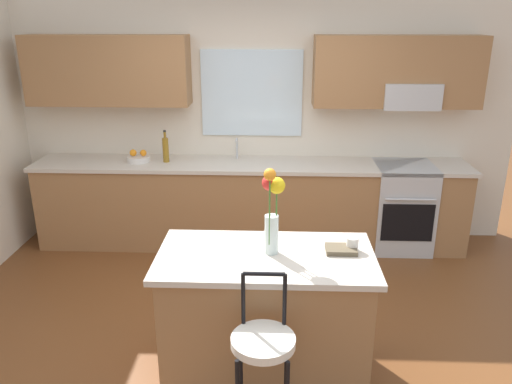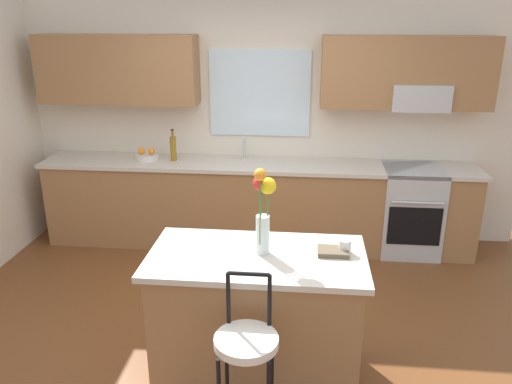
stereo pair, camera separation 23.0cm
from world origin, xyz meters
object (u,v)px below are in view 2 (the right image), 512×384
object	(u,v)px
mug_ceramic	(345,246)
bottle_olive_oil	(173,148)
kitchen_island	(257,316)
flower_vase	(263,206)
bar_stool_near	(246,348)
cookbook	(333,252)
fruit_bowl_oranges	(147,156)
oven_range	(409,210)

from	to	relation	value
mug_ceramic	bottle_olive_oil	xyz separation A→B (m)	(-1.67, 2.05, 0.09)
bottle_olive_oil	kitchen_island	bearing A→B (deg)	-62.83
mug_ceramic	flower_vase	bearing A→B (deg)	-173.81
bar_stool_near	kitchen_island	bearing A→B (deg)	90.00
flower_vase	bottle_olive_oil	world-z (taller)	flower_vase
flower_vase	cookbook	distance (m)	0.55
flower_vase	mug_ceramic	world-z (taller)	flower_vase
flower_vase	mug_ceramic	size ratio (longest dim) A/B	6.50
flower_vase	fruit_bowl_oranges	bearing A→B (deg)	124.18
mug_ceramic	fruit_bowl_oranges	world-z (taller)	fruit_bowl_oranges
flower_vase	oven_range	bearing A→B (deg)	56.87
bar_stool_near	flower_vase	xyz separation A→B (m)	(0.04, 0.62, 0.61)
kitchen_island	bottle_olive_oil	world-z (taller)	bottle_olive_oil
kitchen_island	mug_ceramic	distance (m)	0.76
cookbook	flower_vase	bearing A→B (deg)	-176.20
oven_range	bottle_olive_oil	world-z (taller)	bottle_olive_oil
flower_vase	cookbook	world-z (taller)	flower_vase
bottle_olive_oil	mug_ceramic	bearing A→B (deg)	-50.91
bar_stool_near	flower_vase	size ratio (longest dim) A/B	1.78
bar_stool_near	flower_vase	world-z (taller)	flower_vase
kitchen_island	flower_vase	size ratio (longest dim) A/B	2.41
oven_range	flower_vase	world-z (taller)	flower_vase
oven_range	cookbook	distance (m)	2.29
bar_stool_near	cookbook	xyz separation A→B (m)	(0.49, 0.65, 0.30)
flower_vase	cookbook	xyz separation A→B (m)	(0.45, 0.03, -0.31)
mug_ceramic	fruit_bowl_oranges	size ratio (longest dim) A/B	0.38
kitchen_island	cookbook	world-z (taller)	cookbook
oven_range	flower_vase	size ratio (longest dim) A/B	1.57
mug_ceramic	cookbook	xyz separation A→B (m)	(-0.08, -0.03, -0.03)
flower_vase	fruit_bowl_oranges	world-z (taller)	flower_vase
mug_ceramic	bottle_olive_oil	world-z (taller)	bottle_olive_oil
bottle_olive_oil	flower_vase	bearing A→B (deg)	-61.66
oven_range	bar_stool_near	size ratio (longest dim) A/B	0.88
oven_range	cookbook	size ratio (longest dim) A/B	4.60
kitchen_island	fruit_bowl_oranges	xyz separation A→B (m)	(-1.39, 2.14, 0.50)
bar_stool_near	mug_ceramic	bearing A→B (deg)	50.11
fruit_bowl_oranges	oven_range	bearing A→B (deg)	-0.51
flower_vase	cookbook	bearing A→B (deg)	3.80
oven_range	kitchen_island	world-z (taller)	same
oven_range	bottle_olive_oil	size ratio (longest dim) A/B	2.72
kitchen_island	bar_stool_near	world-z (taller)	bar_stool_near
mug_ceramic	fruit_bowl_oranges	xyz separation A→B (m)	(-1.96, 2.05, -0.00)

